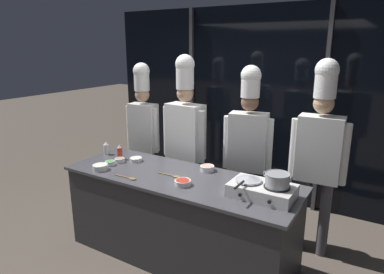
# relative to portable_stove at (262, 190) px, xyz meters

# --- Properties ---
(ground_plane) EXTENTS (24.00, 24.00, 0.00)m
(ground_plane) POSITION_rel_portable_stove_xyz_m (-0.87, 0.02, -0.97)
(ground_plane) COLOR brown
(window_wall_back) EXTENTS (4.58, 0.09, 2.70)m
(window_wall_back) POSITION_rel_portable_stove_xyz_m (-0.87, 1.90, 0.38)
(window_wall_back) COLOR black
(window_wall_back) RESTS_ON ground_plane
(demo_counter) EXTENTS (2.42, 0.84, 0.91)m
(demo_counter) POSITION_rel_portable_stove_xyz_m (-0.87, 0.02, -0.51)
(demo_counter) COLOR #2D2D30
(demo_counter) RESTS_ON ground_plane
(portable_stove) EXTENTS (0.55, 0.36, 0.13)m
(portable_stove) POSITION_rel_portable_stove_xyz_m (0.00, 0.00, 0.00)
(portable_stove) COLOR silver
(portable_stove) RESTS_ON demo_counter
(frying_pan) EXTENTS (0.24, 0.41, 0.04)m
(frying_pan) POSITION_rel_portable_stove_xyz_m (-0.13, -0.00, 0.09)
(frying_pan) COLOR #ADAFB5
(frying_pan) RESTS_ON portable_stove
(stock_pot) EXTENTS (0.23, 0.21, 0.12)m
(stock_pot) POSITION_rel_portable_stove_xyz_m (0.13, 0.00, 0.13)
(stock_pot) COLOR #93969B
(stock_pot) RESTS_ON portable_stove
(squeeze_bottle_clear) EXTENTS (0.06, 0.06, 0.16)m
(squeeze_bottle_clear) POSITION_rel_portable_stove_xyz_m (-2.01, 0.17, 0.01)
(squeeze_bottle_clear) COLOR white
(squeeze_bottle_clear) RESTS_ON demo_counter
(squeeze_bottle_chili) EXTENTS (0.06, 0.06, 0.17)m
(squeeze_bottle_chili) POSITION_rel_portable_stove_xyz_m (-1.75, 0.12, 0.02)
(squeeze_bottle_chili) COLOR red
(squeeze_bottle_chili) RESTS_ON demo_counter
(prep_bowl_mushrooms) EXTENTS (0.11, 0.11, 0.05)m
(prep_bowl_mushrooms) POSITION_rel_portable_stove_xyz_m (-1.68, 0.03, -0.03)
(prep_bowl_mushrooms) COLOR white
(prep_bowl_mushrooms) RESTS_ON demo_counter
(prep_bowl_chili_flakes) EXTENTS (0.16, 0.16, 0.05)m
(prep_bowl_chili_flakes) POSITION_rel_portable_stove_xyz_m (-0.72, -0.14, -0.03)
(prep_bowl_chili_flakes) COLOR white
(prep_bowl_chili_flakes) RESTS_ON demo_counter
(prep_bowl_shrimp) EXTENTS (0.15, 0.15, 0.06)m
(prep_bowl_shrimp) POSITION_rel_portable_stove_xyz_m (-0.71, 0.31, -0.03)
(prep_bowl_shrimp) COLOR white
(prep_bowl_shrimp) RESTS_ON demo_counter
(prep_bowl_rice) EXTENTS (0.14, 0.14, 0.04)m
(prep_bowl_rice) POSITION_rel_portable_stove_xyz_m (-1.54, 0.15, -0.03)
(prep_bowl_rice) COLOR white
(prep_bowl_rice) RESTS_ON demo_counter
(prep_bowl_scallions) EXTENTS (0.10, 0.10, 0.05)m
(prep_bowl_scallions) POSITION_rel_portable_stove_xyz_m (-1.70, -0.10, -0.03)
(prep_bowl_scallions) COLOR white
(prep_bowl_scallions) RESTS_ON demo_counter
(prep_bowl_bean_sprouts) EXTENTS (0.16, 0.16, 0.06)m
(prep_bowl_bean_sprouts) POSITION_rel_portable_stove_xyz_m (-1.68, -0.25, -0.03)
(prep_bowl_bean_sprouts) COLOR white
(prep_bowl_bean_sprouts) RESTS_ON demo_counter
(serving_spoon_slotted) EXTENTS (0.26, 0.05, 0.02)m
(serving_spoon_slotted) POSITION_rel_portable_stove_xyz_m (-1.25, -0.28, -0.05)
(serving_spoon_slotted) COLOR olive
(serving_spoon_slotted) RESTS_ON demo_counter
(serving_spoon_solid) EXTENTS (0.26, 0.05, 0.02)m
(serving_spoon_solid) POSITION_rel_portable_stove_xyz_m (-0.92, -0.01, -0.05)
(serving_spoon_solid) COLOR olive
(serving_spoon_solid) RESTS_ON demo_counter
(chef_head) EXTENTS (0.49, 0.22, 1.96)m
(chef_head) POSITION_rel_portable_stove_xyz_m (-1.95, 0.80, 0.21)
(chef_head) COLOR #4C4C51
(chef_head) RESTS_ON ground_plane
(chef_sous) EXTENTS (0.60, 0.27, 2.08)m
(chef_sous) POSITION_rel_portable_stove_xyz_m (-1.25, 0.73, 0.22)
(chef_sous) COLOR #4C4C51
(chef_sous) RESTS_ON ground_plane
(chef_line) EXTENTS (0.54, 0.29, 1.97)m
(chef_line) POSITION_rel_portable_stove_xyz_m (-0.47, 0.81, 0.19)
(chef_line) COLOR #2D3856
(chef_line) RESTS_ON ground_plane
(chef_pastry) EXTENTS (0.57, 0.25, 2.06)m
(chef_pastry) POSITION_rel_portable_stove_xyz_m (0.28, 0.83, 0.23)
(chef_pastry) COLOR #4C4C51
(chef_pastry) RESTS_ON ground_plane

